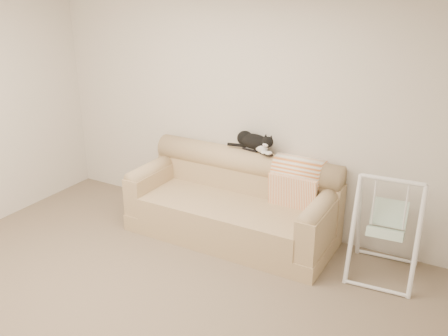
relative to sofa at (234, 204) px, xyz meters
The scene contains 8 objects.
ground_plane 1.65m from the sofa, 90.91° to the right, with size 5.00×5.00×0.00m, color #6D5D4C.
room_shell 2.00m from the sofa, 90.91° to the right, with size 5.04×4.04×2.60m.
sofa is the anchor object (origin of this frame).
remote_a 0.62m from the sofa, 77.11° to the left, with size 0.19×0.08×0.03m.
remote_b 0.65m from the sofa, 39.90° to the left, with size 0.18×0.10×0.02m.
tuxedo_cat 0.71m from the sofa, 68.73° to the left, with size 0.55×0.27×0.22m.
throw_blanket 0.76m from the sofa, 19.97° to the left, with size 0.51×0.38×0.58m.
baby_swing 1.60m from the sofa, ahead, with size 0.65×0.69×0.99m.
Camera 1 is at (2.33, -2.66, 2.65)m, focal length 40.00 mm.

